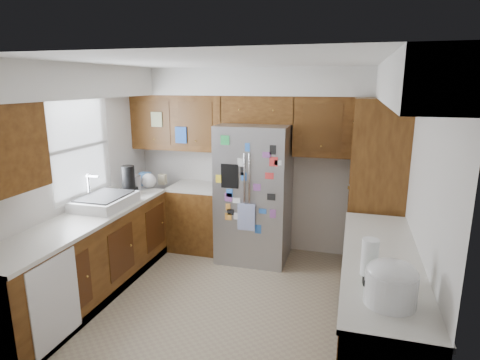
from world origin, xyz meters
name	(u,v)px	position (x,y,z in m)	size (l,w,h in m)	color
floor	(227,301)	(0.00, 0.00, 0.00)	(3.60, 3.60, 0.00)	gray
room_shell	(227,130)	(-0.11, 0.36, 1.82)	(3.64, 3.24, 2.52)	beige
left_counter_run	(116,250)	(-1.36, 0.03, 0.43)	(1.36, 3.20, 0.92)	#3D200B
right_counter_run	(377,311)	(1.50, -0.47, 0.42)	(0.63, 2.25, 0.92)	#3D200B
pantry	(375,189)	(1.50, 1.15, 1.07)	(0.60, 0.90, 2.15)	#3D200B
fridge	(254,193)	(0.00, 1.20, 0.90)	(0.90, 0.79, 1.80)	#98989D
bridge_cabinet	(259,109)	(0.00, 1.43, 1.98)	(0.96, 0.34, 0.35)	#3D200B
fridge_top_items	(254,86)	(-0.06, 1.40, 2.27)	(0.83, 0.30, 0.28)	blue
sink_assembly	(105,201)	(-1.50, 0.10, 0.99)	(0.52, 0.70, 0.37)	silver
left_counter_clutter	(139,181)	(-1.48, 0.84, 1.05)	(0.32, 0.88, 0.38)	black
rice_cooker	(391,282)	(1.50, -1.22, 1.07)	(0.34, 0.33, 0.29)	white
paper_towel	(370,257)	(1.38, -0.83, 1.06)	(0.12, 0.12, 0.28)	white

